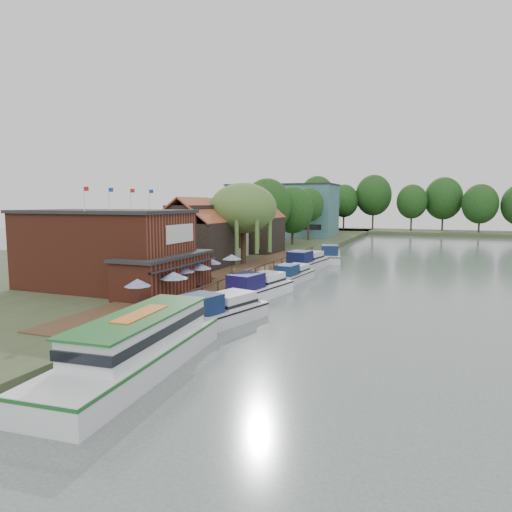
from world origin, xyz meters
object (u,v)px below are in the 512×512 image
(cruiser_3, at_px, (306,260))
(umbrella_3, at_px, (199,276))
(umbrella_5, at_px, (232,265))
(tour_boat, at_px, (134,344))
(cruiser_1, at_px, (257,284))
(hotel_block, at_px, (282,210))
(cottage_c, at_px, (258,226))
(cottage_a, at_px, (193,233))
(willow, at_px, (243,224))
(umbrella_2, at_px, (181,279))
(umbrella_4, at_px, (211,270))
(cottage_b, at_px, (209,228))
(pub, at_px, (122,250))
(umbrella_1, at_px, (174,287))
(umbrella_0, at_px, (138,295))
(cruiser_2, at_px, (293,272))
(cruiser_4, at_px, (330,252))
(swan, at_px, (142,355))
(cruiser_0, at_px, (217,308))

(cruiser_3, bearing_deg, umbrella_3, -93.56)
(umbrella_5, distance_m, tour_boat, 25.02)
(umbrella_5, bearing_deg, cruiser_1, -42.68)
(hotel_block, height_order, cottage_c, hotel_block)
(cottage_a, relative_size, cottage_c, 1.01)
(willow, bearing_deg, cottage_a, -131.99)
(umbrella_2, distance_m, umbrella_4, 5.81)
(umbrella_3, bearing_deg, cottage_c, 101.75)
(cottage_b, xyz_separation_m, cruiser_1, (15.08, -19.43, -3.99))
(umbrella_3, relative_size, umbrella_4, 1.03)
(pub, distance_m, cottage_b, 25.33)
(umbrella_5, relative_size, tour_boat, 0.17)
(tour_boat, bearing_deg, pub, 124.69)
(umbrella_1, relative_size, cruiser_3, 0.22)
(umbrella_0, distance_m, umbrella_1, 3.87)
(cruiser_1, bearing_deg, pub, -142.68)
(cruiser_2, bearing_deg, cruiser_3, 102.31)
(tour_boat, bearing_deg, umbrella_0, 119.98)
(umbrella_0, bearing_deg, umbrella_3, 90.72)
(umbrella_1, height_order, cruiser_3, umbrella_1)
(umbrella_0, distance_m, tour_boat, 9.43)
(umbrella_4, relative_size, tour_boat, 0.17)
(pub, distance_m, cruiser_4, 36.90)
(hotel_block, xyz_separation_m, umbrella_2, (14.08, -70.89, -4.86))
(cottage_c, relative_size, swan, 19.32)
(cruiser_3, distance_m, swan, 37.57)
(hotel_block, height_order, willow, hotel_block)
(umbrella_1, distance_m, tour_boat, 12.48)
(cottage_b, bearing_deg, tour_boat, -67.96)
(cottage_a, distance_m, umbrella_3, 15.01)
(cruiser_0, height_order, cruiser_1, cruiser_1)
(umbrella_1, bearing_deg, umbrella_5, 93.59)
(umbrella_0, relative_size, swan, 5.40)
(umbrella_2, height_order, cruiser_4, umbrella_2)
(umbrella_5, height_order, cruiser_3, umbrella_5)
(cruiser_1, bearing_deg, willow, 128.34)
(cottage_c, distance_m, tour_boat, 50.25)
(cottage_b, relative_size, willow, 0.92)
(umbrella_0, relative_size, umbrella_1, 1.00)
(cottage_b, distance_m, umbrella_1, 30.45)
(cruiser_1, distance_m, cruiser_4, 29.32)
(cottage_a, xyz_separation_m, cruiser_4, (12.55, 19.88, -3.93))
(cruiser_0, height_order, swan, cruiser_0)
(pub, height_order, umbrella_1, pub)
(pub, relative_size, cruiser_1, 1.94)
(cottage_c, xyz_separation_m, umbrella_0, (6.69, -40.92, -2.96))
(umbrella_0, distance_m, swan, 7.62)
(umbrella_0, relative_size, umbrella_3, 0.97)
(cruiser_0, bearing_deg, umbrella_1, 177.60)
(cruiser_1, bearing_deg, cruiser_0, -75.11)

